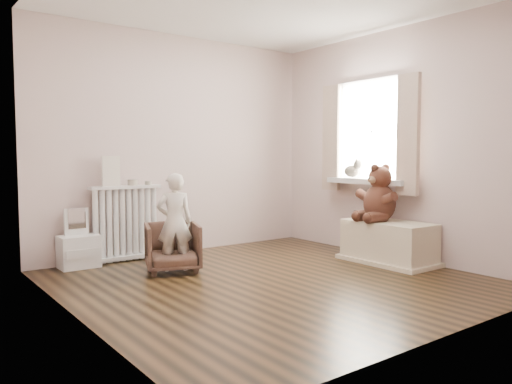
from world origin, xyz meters
TOP-DOWN VIEW (x-y plane):
  - floor at (0.00, 0.00)m, footprint 3.60×3.60m
  - back_wall at (0.00, 1.80)m, footprint 3.60×0.02m
  - front_wall at (0.00, -1.80)m, footprint 3.60×0.02m
  - left_wall at (-1.80, 0.00)m, footprint 0.02×3.60m
  - right_wall at (1.80, 0.00)m, footprint 0.02×3.60m
  - window at (1.76, 0.30)m, footprint 0.03×0.90m
  - window_sill at (1.67, 0.30)m, footprint 0.22×1.10m
  - curtain_left at (1.65, -0.27)m, footprint 0.06×0.26m
  - curtain_right at (1.65, 0.87)m, footprint 0.06×0.26m
  - radiator at (-0.74, 1.68)m, footprint 0.79×0.15m
  - paper_doll at (-0.89, 1.68)m, footprint 0.20×0.02m
  - tin_a at (-0.65, 1.68)m, footprint 0.11×0.11m
  - tin_b at (-0.46, 1.68)m, footprint 0.08×0.08m
  - toy_vanity at (-1.27, 1.65)m, footprint 0.39×0.28m
  - armchair at (-0.56, 0.91)m, footprint 0.68×0.69m
  - child at (-0.56, 0.86)m, footprint 0.42×0.34m
  - toy_bench at (1.52, -0.14)m, footprint 0.51×0.96m
  - teddy_bear at (1.50, -0.03)m, footprint 0.55×0.45m
  - plush_cat at (1.66, 0.53)m, footprint 0.18×0.27m

SIDE VIEW (x-z plane):
  - floor at x=0.00m, z-range -0.01..0.01m
  - toy_bench at x=1.52m, z-range -0.03..0.43m
  - armchair at x=-0.56m, z-range 0.00..0.49m
  - toy_vanity at x=-1.27m, z-range -0.03..0.58m
  - radiator at x=-0.74m, z-range -0.03..0.81m
  - child at x=-0.56m, z-range 0.02..1.00m
  - teddy_bear at x=1.50m, z-range 0.36..0.98m
  - tin_b at x=-0.46m, z-range 0.84..0.88m
  - window_sill at x=1.67m, z-range 0.84..0.90m
  - tin_a at x=-0.65m, z-range 0.84..0.90m
  - plush_cat at x=1.66m, z-range 0.89..1.11m
  - paper_doll at x=-0.89m, z-range 0.84..1.17m
  - back_wall at x=0.00m, z-range 0.00..2.60m
  - front_wall at x=0.00m, z-range 0.00..2.60m
  - left_wall at x=-1.80m, z-range 0.00..2.60m
  - right_wall at x=1.80m, z-range 0.00..2.60m
  - curtain_left at x=1.65m, z-range 0.74..2.04m
  - curtain_right at x=1.65m, z-range 0.74..2.04m
  - window at x=1.76m, z-range 0.90..2.00m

